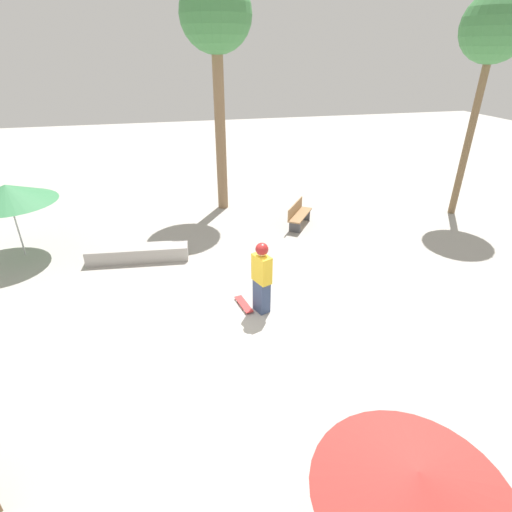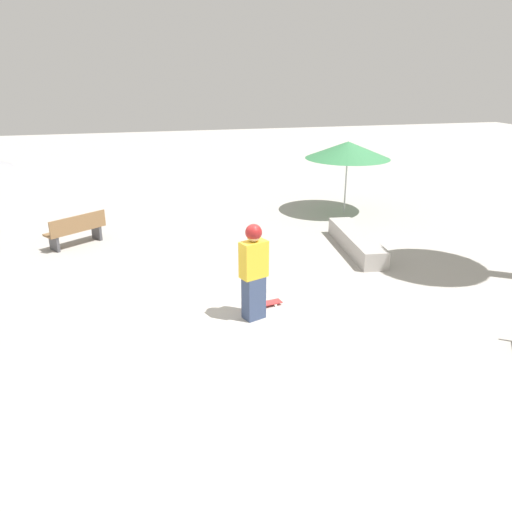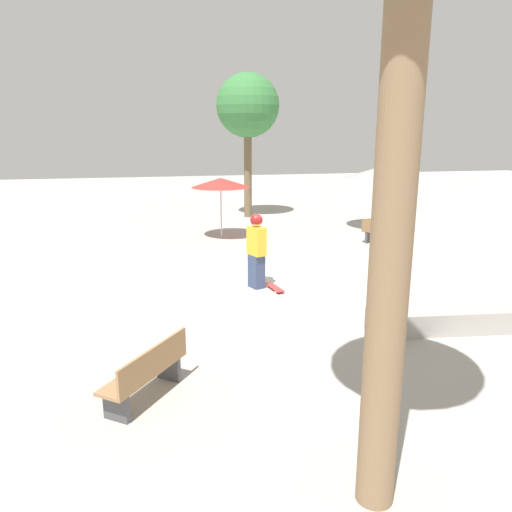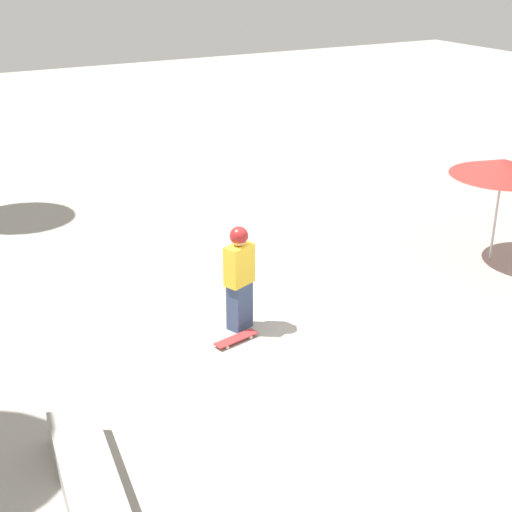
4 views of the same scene
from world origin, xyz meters
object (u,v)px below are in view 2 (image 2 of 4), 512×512
(concrete_ledge, at_px, (356,242))
(skater_main, at_px, (254,269))
(bench_near, at_px, (76,230))
(skateboard, at_px, (263,304))
(shade_umbrella_green, at_px, (348,150))

(concrete_ledge, bearing_deg, skater_main, -48.96)
(skater_main, relative_size, concrete_ledge, 0.60)
(concrete_ledge, distance_m, bench_near, 7.38)
(skateboard, height_order, bench_near, bench_near)
(bench_near, bearing_deg, skater_main, -90.63)
(concrete_ledge, bearing_deg, shade_umbrella_green, 161.34)
(concrete_ledge, distance_m, shade_umbrella_green, 4.10)
(concrete_ledge, bearing_deg, bench_near, -106.80)
(bench_near, relative_size, shade_umbrella_green, 0.58)
(concrete_ledge, height_order, bench_near, bench_near)
(skater_main, height_order, concrete_ledge, skater_main)
(skateboard, xyz_separation_m, shade_umbrella_green, (-6.12, 4.38, 1.97))
(shade_umbrella_green, bearing_deg, bench_near, -80.61)
(concrete_ledge, relative_size, bench_near, 1.97)
(bench_near, xyz_separation_m, shade_umbrella_green, (-1.36, 8.24, 1.60))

